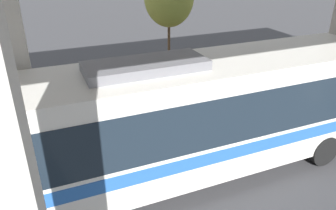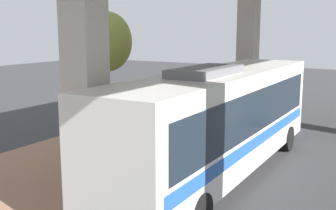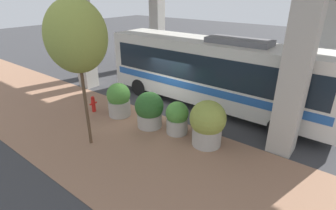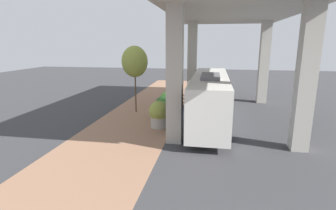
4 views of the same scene
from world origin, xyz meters
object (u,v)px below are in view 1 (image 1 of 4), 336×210
(bus, at_px, (188,115))
(planter_back, at_px, (172,97))
(planter_front, at_px, (214,89))
(fire_hydrant, at_px, (234,89))
(planter_extra, at_px, (143,108))
(planter_middle, at_px, (102,109))

(bus, height_order, planter_back, bus)
(bus, relative_size, planter_front, 7.10)
(fire_hydrant, bearing_deg, bus, -46.25)
(planter_front, height_order, planter_extra, planter_front)
(planter_front, relative_size, planter_extra, 1.15)
(planter_middle, bearing_deg, bus, 26.54)
(planter_front, distance_m, planter_middle, 4.82)
(bus, xyz_separation_m, planter_extra, (-3.41, -0.21, -1.30))
(fire_hydrant, distance_m, planter_back, 3.42)
(fire_hydrant, bearing_deg, planter_extra, -79.49)
(planter_middle, height_order, planter_extra, planter_middle)
(planter_middle, height_order, planter_back, planter_middle)
(bus, height_order, fire_hydrant, bus)
(planter_middle, relative_size, planter_back, 1.14)
(planter_middle, bearing_deg, planter_front, 93.57)
(planter_front, bearing_deg, planter_middle, -86.43)
(planter_back, bearing_deg, planter_extra, -77.95)
(fire_hydrant, height_order, planter_front, planter_front)
(bus, bearing_deg, planter_middle, -153.46)
(planter_front, height_order, planter_back, planter_front)
(bus, distance_m, fire_hydrant, 6.40)
(bus, xyz_separation_m, planter_middle, (-3.45, -1.72, -1.05))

